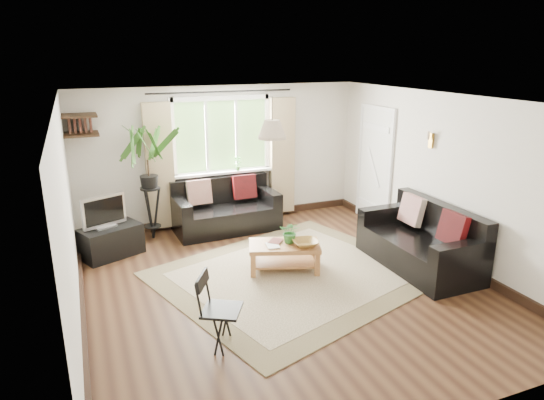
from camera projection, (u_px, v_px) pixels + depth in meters
name	position (u px, v px, depth m)	size (l,w,h in m)	color
floor	(283.00, 284.00, 6.39)	(5.50, 5.50, 0.00)	#311B10
ceiling	(285.00, 100.00, 5.69)	(5.50, 5.50, 0.00)	white
wall_back	(222.00, 155.00, 8.48)	(5.00, 0.02, 2.40)	silver
wall_front	(431.00, 296.00, 3.60)	(5.00, 0.02, 2.40)	silver
wall_left	(68.00, 223.00, 5.14)	(0.02, 5.50, 2.40)	silver
wall_right	(444.00, 178.00, 6.94)	(0.02, 5.50, 2.40)	silver
rug	(295.00, 274.00, 6.66)	(3.39, 2.90, 0.02)	beige
window	(222.00, 136.00, 8.34)	(2.50, 0.16, 2.16)	white
door	(375.00, 167.00, 8.49)	(0.06, 0.96, 2.06)	silver
corner_shelf	(80.00, 125.00, 7.25)	(0.50, 0.50, 0.34)	black
pendant_lamp	(272.00, 125.00, 6.15)	(0.36, 0.36, 0.54)	beige
wall_sconce	(430.00, 138.00, 7.02)	(0.12, 0.12, 0.28)	beige
sofa_back	(226.00, 207.00, 8.24)	(1.74, 0.87, 0.82)	black
sofa_right	(419.00, 239.00, 6.80)	(0.91, 1.81, 0.85)	black
coffee_table	(284.00, 257.00, 6.75)	(0.97, 0.53, 0.40)	brown
table_plant	(291.00, 232.00, 6.69)	(0.28, 0.25, 0.32)	#2C6A2A
bowl	(305.00, 243.00, 6.60)	(0.35, 0.35, 0.09)	olive
book_a	(267.00, 246.00, 6.59)	(0.17, 0.23, 0.02)	white
book_b	(270.00, 241.00, 6.78)	(0.17, 0.23, 0.02)	#592923
tv_stand	(111.00, 241.00, 7.23)	(0.86, 0.48, 0.46)	black
tv	(104.00, 211.00, 7.06)	(0.66, 0.22, 0.50)	#A5A5AA
palm_stand	(149.00, 183.00, 7.70)	(0.73, 0.73, 1.87)	black
folding_chair	(222.00, 311.00, 4.94)	(0.42, 0.42, 0.81)	black
sill_plant	(238.00, 163.00, 8.50)	(0.14, 0.10, 0.27)	#2D6023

